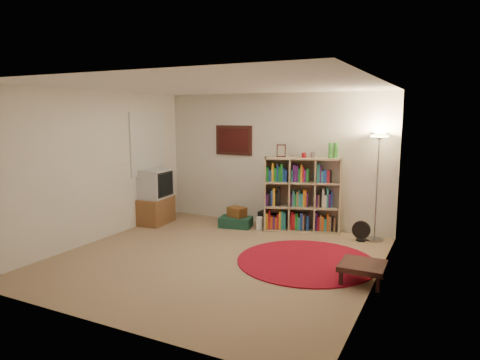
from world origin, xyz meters
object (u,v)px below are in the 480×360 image
object	(u,v)px
floor_lamp	(379,151)
tv_stand	(155,197)
bookshelf	(301,196)
suitcase	(236,222)
side_table	(363,266)
floor_fan	(361,231)

from	to	relation	value
floor_lamp	tv_stand	xyz separation A→B (m)	(-4.03, -0.73, -0.99)
bookshelf	suitcase	distance (m)	1.33
side_table	suitcase	bearing A→B (deg)	147.72
bookshelf	tv_stand	distance (m)	2.81
bookshelf	suitcase	world-z (taller)	bookshelf
bookshelf	tv_stand	size ratio (longest dim) A/B	1.52
side_table	floor_lamp	bearing A→B (deg)	94.90
bookshelf	floor_fan	world-z (taller)	bookshelf
floor_fan	side_table	bearing A→B (deg)	-81.96
floor_lamp	tv_stand	world-z (taller)	floor_lamp
bookshelf	side_table	distance (m)	2.52
floor_fan	side_table	distance (m)	1.85
bookshelf	side_table	world-z (taller)	bookshelf
side_table	floor_fan	bearing A→B (deg)	101.39
floor_fan	side_table	xyz separation A→B (m)	(0.36, -1.81, 0.04)
floor_lamp	suitcase	bearing A→B (deg)	-173.68
floor_lamp	side_table	xyz separation A→B (m)	(0.17, -1.96, -1.29)
side_table	tv_stand	bearing A→B (deg)	163.67
floor_fan	tv_stand	world-z (taller)	tv_stand
bookshelf	tv_stand	xyz separation A→B (m)	(-2.71, -0.75, -0.14)
bookshelf	suitcase	xyz separation A→B (m)	(-1.17, -0.30, -0.56)
floor_lamp	side_table	world-z (taller)	floor_lamp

